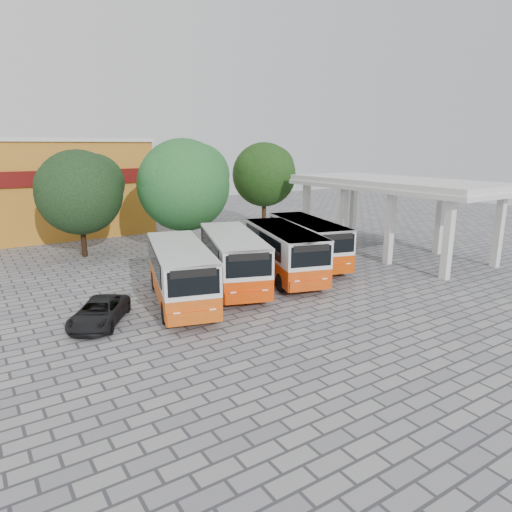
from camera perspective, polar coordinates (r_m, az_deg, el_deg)
ground at (r=25.21m, az=7.38°, el=-4.29°), size 90.00×90.00×0.00m
terminal_shelter at (r=34.41m, az=16.82°, el=8.42°), size 6.80×15.80×5.40m
shophouse_block at (r=44.55m, az=-27.17°, el=7.60°), size 20.40×10.40×8.30m
bus_far_left at (r=22.95m, az=-9.43°, el=-1.75°), size 4.56×8.59×2.92m
bus_centre_left at (r=25.33m, az=-2.92°, el=-0.04°), size 5.10×8.81×2.98m
bus_centre_right at (r=27.14m, az=3.49°, el=0.86°), size 4.72×8.72×2.96m
bus_far_right at (r=30.26m, az=6.49°, el=2.10°), size 4.47×8.61×2.94m
tree_left at (r=34.08m, az=-21.13°, el=7.75°), size 6.15×5.85×7.48m
tree_middle at (r=33.78m, az=-8.93°, el=9.11°), size 6.98×6.65×8.24m
tree_right at (r=41.08m, az=1.08°, el=10.39°), size 5.91×5.63×8.00m
parked_car at (r=21.41m, az=-19.00°, el=-6.67°), size 3.74×4.35×1.11m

